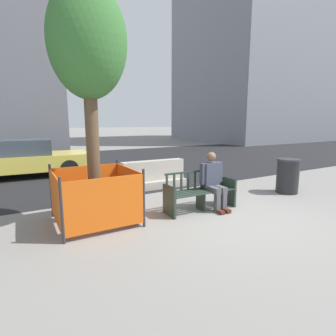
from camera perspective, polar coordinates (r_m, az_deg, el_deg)
The scene contains 10 objects.
ground_plane at distance 5.81m, azimuth 15.82°, elevation -10.47°, with size 200.00×200.00×0.00m, color gray.
street_asphalt at distance 13.23m, azimuth -12.13°, elevation 1.06°, with size 120.00×12.00×0.01m, color black.
street_bench at distance 6.06m, azimuth 7.00°, elevation -5.38°, with size 1.70×0.56×0.88m.
seated_person at distance 6.14m, azimuth 9.76°, elevation -2.44°, with size 0.58×0.73×1.31m.
jersey_barrier_centre at distance 8.06m, azimuth -3.24°, elevation -1.89°, with size 2.01×0.73×0.84m.
street_tree at distance 5.44m, azimuth -17.05°, elevation 24.08°, with size 1.43×1.43×4.47m.
construction_fence at distance 5.46m, azimuth -15.56°, elevation -5.56°, with size 1.51×1.51×1.13m.
car_taxi_near at distance 11.01m, azimuth -28.62°, elevation 1.87°, with size 4.48×2.16×1.37m.
trash_bin at distance 8.18m, azimuth 24.61°, elevation -1.56°, with size 0.62×0.62×0.97m.
building_far_right at distance 33.55m, azimuth 19.43°, elevation 24.79°, with size 15.53×11.97×21.81m.
Camera 1 is at (-3.96, -3.76, 1.99)m, focal length 28.00 mm.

